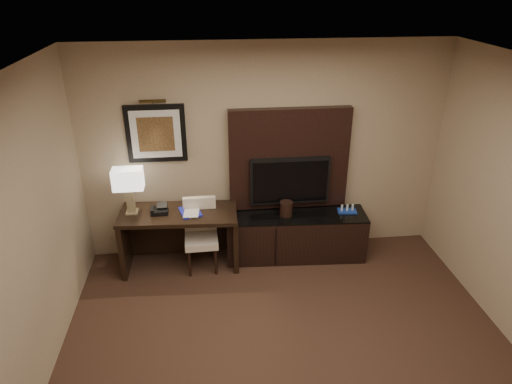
{
  "coord_description": "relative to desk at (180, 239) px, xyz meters",
  "views": [
    {
      "loc": [
        -0.69,
        -2.77,
        3.38
      ],
      "look_at": [
        -0.19,
        1.8,
        1.15
      ],
      "focal_mm": 32.0,
      "sensor_mm": 36.0,
      "label": 1
    }
  ],
  "objects": [
    {
      "name": "ceiling",
      "position": [
        1.1,
        -2.15,
        2.32
      ],
      "size": [
        4.5,
        5.0,
        0.01
      ],
      "primitive_type": "cube",
      "color": "silver",
      "rests_on": "wall_back"
    },
    {
      "name": "wall_back",
      "position": [
        1.1,
        0.35,
        0.97
      ],
      "size": [
        4.5,
        0.01,
        2.7
      ],
      "primitive_type": "cube",
      "color": "tan",
      "rests_on": "floor"
    },
    {
      "name": "desk",
      "position": [
        0.0,
        0.0,
        0.0
      ],
      "size": [
        1.45,
        0.69,
        0.76
      ],
      "primitive_type": "cube",
      "rotation": [
        0.0,
        0.0,
        -0.06
      ],
      "color": "black",
      "rests_on": "floor"
    },
    {
      "name": "credenza",
      "position": [
        1.47,
        0.05,
        -0.07
      ],
      "size": [
        1.79,
        0.59,
        0.61
      ],
      "primitive_type": "cube",
      "rotation": [
        0.0,
        0.0,
        -0.06
      ],
      "color": "black",
      "rests_on": "floor"
    },
    {
      "name": "tv_wall_panel",
      "position": [
        1.4,
        0.29,
        0.89
      ],
      "size": [
        1.5,
        0.12,
        1.3
      ],
      "primitive_type": "cube",
      "color": "black",
      "rests_on": "wall_back"
    },
    {
      "name": "tv",
      "position": [
        1.4,
        0.19,
        0.64
      ],
      "size": [
        1.0,
        0.08,
        0.6
      ],
      "primitive_type": "cube",
      "color": "black",
      "rests_on": "tv_wall_panel"
    },
    {
      "name": "artwork",
      "position": [
        -0.2,
        0.33,
        1.27
      ],
      "size": [
        0.7,
        0.04,
        0.7
      ],
      "primitive_type": "cube",
      "color": "black",
      "rests_on": "wall_back"
    },
    {
      "name": "picture_light",
      "position": [
        -0.2,
        0.29,
        1.67
      ],
      "size": [
        0.04,
        0.04,
        0.3
      ],
      "primitive_type": "cylinder",
      "color": "#403014",
      "rests_on": "wall_back"
    },
    {
      "name": "desk_chair",
      "position": [
        0.26,
        -0.1,
        0.04
      ],
      "size": [
        0.41,
        0.47,
        0.83
      ],
      "primitive_type": null,
      "rotation": [
        0.0,
        0.0,
        0.02
      ],
      "color": "#F0E1C9",
      "rests_on": "floor"
    },
    {
      "name": "table_lamp",
      "position": [
        -0.55,
        0.06,
        0.66
      ],
      "size": [
        0.39,
        0.3,
        0.57
      ],
      "primitive_type": null,
      "rotation": [
        0.0,
        0.0,
        -0.3
      ],
      "color": "#92805B",
      "rests_on": "desk"
    },
    {
      "name": "desk_phone",
      "position": [
        -0.22,
        0.01,
        0.43
      ],
      "size": [
        0.21,
        0.19,
        0.1
      ],
      "primitive_type": null,
      "rotation": [
        0.0,
        0.0,
        0.03
      ],
      "color": "black",
      "rests_on": "desk"
    },
    {
      "name": "blue_folder",
      "position": [
        0.15,
        -0.02,
        0.39
      ],
      "size": [
        0.3,
        0.35,
        0.02
      ],
      "primitive_type": "cube",
      "rotation": [
        0.0,
        0.0,
        0.26
      ],
      "color": "#1A22AF",
      "rests_on": "desk"
    },
    {
      "name": "book",
      "position": [
        0.07,
        -0.06,
        0.5
      ],
      "size": [
        0.18,
        0.04,
        0.24
      ],
      "primitive_type": "imported",
      "rotation": [
        0.0,
        0.0,
        -0.07
      ],
      "color": "#ACA787",
      "rests_on": "desk"
    },
    {
      "name": "ice_bucket",
      "position": [
        1.34,
        0.06,
        0.32
      ],
      "size": [
        0.19,
        0.19,
        0.18
      ],
      "primitive_type": "cylinder",
      "rotation": [
        0.0,
        0.0,
        -0.14
      ],
      "color": "black",
      "rests_on": "credenza"
    },
    {
      "name": "minibar_tray",
      "position": [
        2.13,
        0.06,
        0.27
      ],
      "size": [
        0.25,
        0.17,
        0.09
      ],
      "primitive_type": null,
      "rotation": [
        0.0,
        0.0,
        -0.13
      ],
      "color": "#18399E",
      "rests_on": "credenza"
    }
  ]
}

